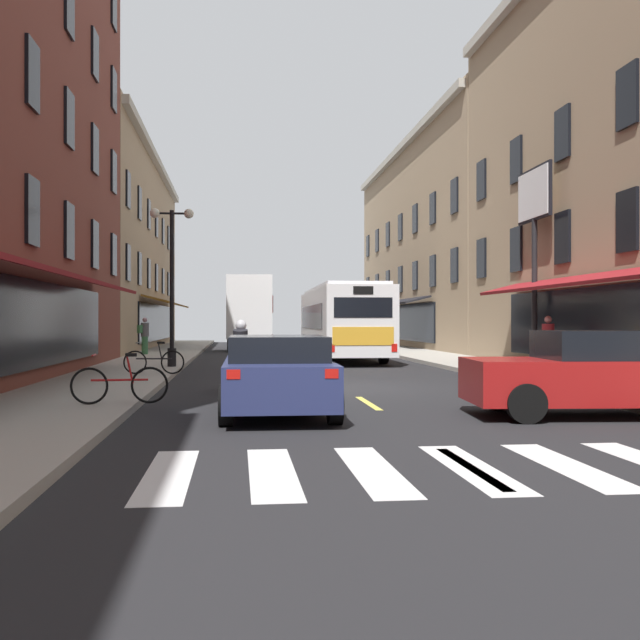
{
  "coord_description": "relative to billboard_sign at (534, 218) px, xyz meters",
  "views": [
    {
      "loc": [
        -2.57,
        -17.98,
        1.63
      ],
      "look_at": [
        0.55,
        10.06,
        1.67
      ],
      "focal_mm": 41.61,
      "sensor_mm": 36.0,
      "label": 1
    }
  ],
  "objects": [
    {
      "name": "billboard_sign",
      "position": [
        0.0,
        0.0,
        0.0
      ],
      "size": [
        0.4,
        2.56,
        6.49
      ],
      "color": "black",
      "rests_on": "sidewalk_right"
    },
    {
      "name": "ground_plane",
      "position": [
        -7.05,
        -5.23,
        -5.06
      ],
      "size": [
        34.8,
        80.0,
        0.1
      ],
      "primitive_type": "cube",
      "color": "black"
    },
    {
      "name": "crosswalk_near",
      "position": [
        -7.05,
        -15.23,
        -5.0
      ],
      "size": [
        7.1,
        2.8,
        0.01
      ],
      "color": "silver",
      "rests_on": "ground"
    },
    {
      "name": "lane_centre_dashes",
      "position": [
        -7.05,
        -5.48,
        -5.0
      ],
      "size": [
        0.14,
        73.9,
        0.01
      ],
      "color": "#DBCC4C",
      "rests_on": "ground"
    },
    {
      "name": "pedestrian_mid",
      "position": [
        -0.42,
        -2.04,
        -4.02
      ],
      "size": [
        0.36,
        0.36,
        1.64
      ],
      "rotation": [
        0.0,
        0.0,
        2.97
      ],
      "color": "#66387F",
      "rests_on": "sidewalk_right"
    },
    {
      "name": "sedan_mid",
      "position": [
        -8.94,
        -10.24,
        -4.3
      ],
      "size": [
        1.96,
        4.37,
        1.37
      ],
      "color": "navy",
      "rests_on": "ground"
    },
    {
      "name": "box_truck",
      "position": [
        -8.87,
        19.16,
        -2.9
      ],
      "size": [
        2.73,
        7.96,
        4.07
      ],
      "color": "#B21E19",
      "rests_on": "ground"
    },
    {
      "name": "bicycle_near",
      "position": [
        -11.96,
        -2.01,
        -4.5
      ],
      "size": [
        1.71,
        0.48,
        0.91
      ],
      "color": "black",
      "rests_on": "sidewalk_left"
    },
    {
      "name": "bicycle_mid",
      "position": [
        -11.72,
        -9.6,
        -4.5
      ],
      "size": [
        1.71,
        0.48,
        0.91
      ],
      "color": "black",
      "rests_on": "sidewalk_left"
    },
    {
      "name": "transit_bus",
      "position": [
        -5.23,
        8.13,
        -3.39
      ],
      "size": [
        2.75,
        12.01,
        3.06
      ],
      "color": "silver",
      "rests_on": "ground"
    },
    {
      "name": "sidewalk_right",
      "position": [
        -1.15,
        -5.23,
        -4.94
      ],
      "size": [
        3.0,
        80.0,
        0.14
      ],
      "primitive_type": "cube",
      "color": "#A39E93",
      "rests_on": "ground"
    },
    {
      "name": "sidewalk_left",
      "position": [
        -12.95,
        -5.23,
        -4.94
      ],
      "size": [
        3.0,
        80.0,
        0.14
      ],
      "primitive_type": "cube",
      "color": "#A39E93",
      "rests_on": "ground"
    },
    {
      "name": "pedestrian_near",
      "position": [
        -13.8,
        10.75,
        -4.0
      ],
      "size": [
        0.52,
        0.46,
        1.65
      ],
      "rotation": [
        0.0,
        0.0,
        5.26
      ],
      "color": "#33663F",
      "rests_on": "sidewalk_left"
    },
    {
      "name": "sedan_near",
      "position": [
        -3.28,
        -11.17,
        -4.26
      ],
      "size": [
        4.9,
        2.28,
        1.46
      ],
      "color": "maroon",
      "rests_on": "ground"
    },
    {
      "name": "street_lamp_twin",
      "position": [
        -11.77,
        1.45,
        -1.99
      ],
      "size": [
        1.42,
        0.32,
        5.18
      ],
      "color": "black",
      "rests_on": "sidewalk_left"
    },
    {
      "name": "motorcycle_rider",
      "position": [
        -9.55,
        -5.85,
        -4.3
      ],
      "size": [
        0.63,
        2.07,
        1.66
      ],
      "color": "black",
      "rests_on": "ground"
    }
  ]
}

